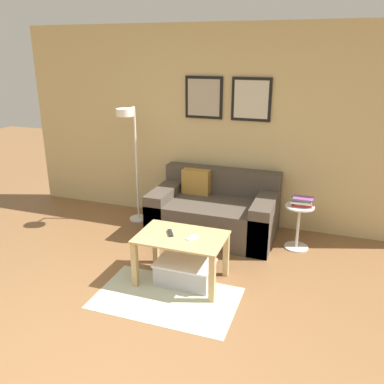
{
  "coord_description": "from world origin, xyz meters",
  "views": [
    {
      "loc": [
        1.42,
        -1.86,
        2.24
      ],
      "look_at": [
        0.1,
        1.85,
        0.85
      ],
      "focal_mm": 38.0,
      "sensor_mm": 36.0,
      "label": 1
    }
  ],
  "objects_px": {
    "remote_control": "(170,233)",
    "cell_phone": "(192,238)",
    "coffee_table": "(181,245)",
    "book_stack": "(302,201)",
    "storage_bin": "(185,272)",
    "couch": "(214,212)",
    "side_table": "(298,223)",
    "floor_lamp": "(130,144)"
  },
  "relations": [
    {
      "from": "couch",
      "to": "cell_phone",
      "type": "height_order",
      "value": "couch"
    },
    {
      "from": "floor_lamp",
      "to": "cell_phone",
      "type": "distance_m",
      "value": 1.79
    },
    {
      "from": "book_stack",
      "to": "floor_lamp",
      "type": "bearing_deg",
      "value": -179.42
    },
    {
      "from": "book_stack",
      "to": "cell_phone",
      "type": "height_order",
      "value": "book_stack"
    },
    {
      "from": "coffee_table",
      "to": "side_table",
      "type": "relative_size",
      "value": 1.63
    },
    {
      "from": "remote_control",
      "to": "cell_phone",
      "type": "bearing_deg",
      "value": -34.74
    },
    {
      "from": "side_table",
      "to": "couch",
      "type": "bearing_deg",
      "value": 176.68
    },
    {
      "from": "coffee_table",
      "to": "couch",
      "type": "bearing_deg",
      "value": 90.47
    },
    {
      "from": "coffee_table",
      "to": "remote_control",
      "type": "relative_size",
      "value": 5.79
    },
    {
      "from": "remote_control",
      "to": "book_stack",
      "type": "bearing_deg",
      "value": 13.99
    },
    {
      "from": "couch",
      "to": "side_table",
      "type": "relative_size",
      "value": 2.85
    },
    {
      "from": "floor_lamp",
      "to": "book_stack",
      "type": "bearing_deg",
      "value": 0.58
    },
    {
      "from": "couch",
      "to": "floor_lamp",
      "type": "bearing_deg",
      "value": -176.68
    },
    {
      "from": "book_stack",
      "to": "remote_control",
      "type": "bearing_deg",
      "value": -135.56
    },
    {
      "from": "remote_control",
      "to": "cell_phone",
      "type": "distance_m",
      "value": 0.24
    },
    {
      "from": "side_table",
      "to": "remote_control",
      "type": "bearing_deg",
      "value": -135.58
    },
    {
      "from": "floor_lamp",
      "to": "remote_control",
      "type": "distance_m",
      "value": 1.61
    },
    {
      "from": "couch",
      "to": "floor_lamp",
      "type": "relative_size",
      "value": 0.98
    },
    {
      "from": "storage_bin",
      "to": "remote_control",
      "type": "distance_m",
      "value": 0.43
    },
    {
      "from": "coffee_table",
      "to": "book_stack",
      "type": "height_order",
      "value": "book_stack"
    },
    {
      "from": "side_table",
      "to": "cell_phone",
      "type": "distance_m",
      "value": 1.47
    },
    {
      "from": "coffee_table",
      "to": "storage_bin",
      "type": "xyz_separation_m",
      "value": [
        0.05,
        -0.03,
        -0.28
      ]
    },
    {
      "from": "book_stack",
      "to": "cell_phone",
      "type": "xyz_separation_m",
      "value": [
        -0.93,
        -1.16,
        -0.08
      ]
    },
    {
      "from": "cell_phone",
      "to": "storage_bin",
      "type": "bearing_deg",
      "value": -138.31
    },
    {
      "from": "side_table",
      "to": "remote_control",
      "type": "relative_size",
      "value": 3.55
    },
    {
      "from": "floor_lamp",
      "to": "side_table",
      "type": "bearing_deg",
      "value": 0.11
    },
    {
      "from": "floor_lamp",
      "to": "cell_phone",
      "type": "bearing_deg",
      "value": -42.49
    },
    {
      "from": "coffee_table",
      "to": "book_stack",
      "type": "xyz_separation_m",
      "value": [
        1.05,
        1.15,
        0.19
      ]
    },
    {
      "from": "side_table",
      "to": "floor_lamp",
      "type": "bearing_deg",
      "value": -179.89
    },
    {
      "from": "cell_phone",
      "to": "couch",
      "type": "bearing_deg",
      "value": 120.11
    },
    {
      "from": "storage_bin",
      "to": "side_table",
      "type": "xyz_separation_m",
      "value": [
        0.98,
        1.17,
        0.2
      ]
    },
    {
      "from": "coffee_table",
      "to": "storage_bin",
      "type": "distance_m",
      "value": 0.28
    },
    {
      "from": "storage_bin",
      "to": "side_table",
      "type": "relative_size",
      "value": 1.09
    },
    {
      "from": "couch",
      "to": "remote_control",
      "type": "distance_m",
      "value": 1.21
    },
    {
      "from": "book_stack",
      "to": "remote_control",
      "type": "xyz_separation_m",
      "value": [
        -1.17,
        -1.14,
        -0.08
      ]
    },
    {
      "from": "storage_bin",
      "to": "floor_lamp",
      "type": "xyz_separation_m",
      "value": [
        -1.17,
        1.16,
        0.97
      ]
    },
    {
      "from": "floor_lamp",
      "to": "book_stack",
      "type": "distance_m",
      "value": 2.23
    },
    {
      "from": "floor_lamp",
      "to": "side_table",
      "type": "xyz_separation_m",
      "value": [
        2.15,
        0.0,
        -0.77
      ]
    },
    {
      "from": "coffee_table",
      "to": "floor_lamp",
      "type": "distance_m",
      "value": 1.74
    },
    {
      "from": "floor_lamp",
      "to": "coffee_table",
      "type": "bearing_deg",
      "value": -45.18
    },
    {
      "from": "storage_bin",
      "to": "cell_phone",
      "type": "height_order",
      "value": "cell_phone"
    },
    {
      "from": "coffee_table",
      "to": "side_table",
      "type": "height_order",
      "value": "side_table"
    }
  ]
}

